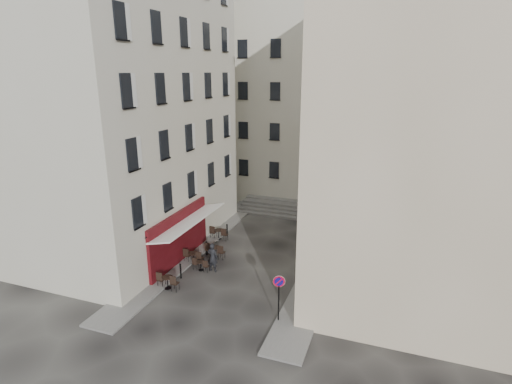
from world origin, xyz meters
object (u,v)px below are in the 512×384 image
at_px(no_parking_sign, 279,290).
at_px(pedestrian, 213,257).
at_px(bistro_table_b, 201,265).
at_px(bistro_table_a, 168,281).

xyz_separation_m(no_parking_sign, pedestrian, (-5.44, 3.77, -0.88)).
bearing_deg(pedestrian, bistro_table_b, 20.63).
distance_m(no_parking_sign, bistro_table_b, 7.27).
bearing_deg(bistro_table_a, bistro_table_b, 73.80).
bearing_deg(bistro_table_a, no_parking_sign, -7.57).
bearing_deg(bistro_table_a, pedestrian, 62.32).
bearing_deg(bistro_table_b, bistro_table_a, -106.20).
relative_size(bistro_table_a, bistro_table_b, 1.22).
distance_m(no_parking_sign, bistro_table_a, 7.13).
relative_size(no_parking_sign, bistro_table_a, 1.88).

